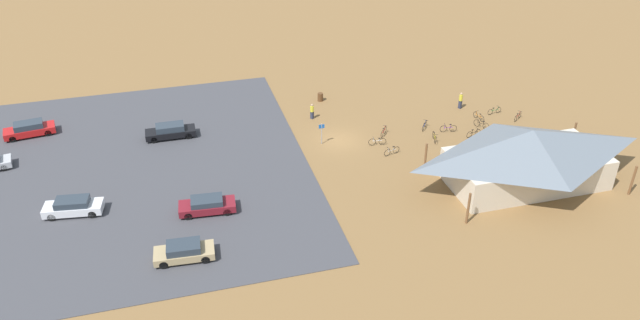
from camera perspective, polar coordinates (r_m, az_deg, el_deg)
ground at (r=60.01m, az=1.74°, el=1.79°), size 160.00×160.00×0.00m
parking_lot_asphalt at (r=58.33m, az=-22.34°, el=-1.64°), size 42.07×35.32×0.05m
bike_pavilion at (r=55.01m, az=18.77°, el=0.53°), size 15.41×8.42×5.11m
trash_bin at (r=67.95m, az=0.03°, el=5.85°), size 0.60×0.60×0.90m
lot_sign at (r=58.77m, az=0.15°, el=2.70°), size 0.56×0.08×2.20m
bicycle_red_edge_south at (r=61.13m, az=5.91°, el=2.62°), size 1.11×1.38×0.90m
bicycle_black_lone_east at (r=64.29m, az=14.71°, el=3.20°), size 0.93×1.57×0.83m
bicycle_yellow_mid_cluster at (r=60.81m, az=10.54°, el=2.08°), size 0.60×1.74×0.93m
bicycle_teal_yard_left at (r=64.10m, az=20.86°, el=2.03°), size 1.16×1.44×0.85m
bicycle_blue_lone_west at (r=62.92m, az=9.65°, el=3.16°), size 1.08×1.38×0.80m
bicycle_orange_yard_front at (r=65.96m, az=14.47°, el=3.92°), size 0.52×1.63×0.81m
bicycle_purple_edge_north at (r=62.75m, az=11.79°, el=2.88°), size 1.68×0.51×0.86m
bicycle_green_front_row at (r=67.64m, az=15.85°, el=4.40°), size 1.71×0.48×0.77m
bicycle_silver_by_bin at (r=57.85m, az=6.66°, el=0.82°), size 1.69×0.59×0.82m
bicycle_white_yard_center at (r=59.30m, az=5.32°, el=1.70°), size 1.73×0.48×0.83m
bicycle_red_near_porch at (r=67.05m, az=17.84°, el=3.85°), size 1.41×1.06×0.83m
bicycle_black_back_row at (r=62.46m, az=14.04°, el=2.42°), size 1.69×0.53×0.81m
car_maroon_far_end at (r=50.27m, az=-10.41°, el=-4.13°), size 4.63×2.14×1.29m
car_red_back_corner at (r=66.93m, az=-25.32°, el=2.60°), size 4.90×2.38×1.43m
car_tan_near_entry at (r=45.84m, az=-12.47°, el=-8.26°), size 4.43×2.10×1.33m
car_black_mid_lot at (r=61.93m, az=-13.68°, el=2.62°), size 4.82×1.77×1.40m
car_white_front_row at (r=53.01m, az=-21.90°, el=-4.02°), size 4.76×2.33×1.39m
visitor_at_bikes at (r=63.85m, az=-0.74°, el=4.56°), size 0.37×0.40×1.66m
visitor_by_pavilion at (r=67.72m, az=12.89°, el=5.43°), size 0.36×0.38×1.83m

